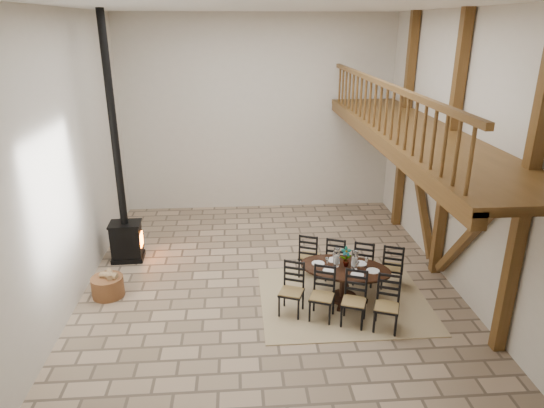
{
  "coord_description": "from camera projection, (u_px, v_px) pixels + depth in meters",
  "views": [
    {
      "loc": [
        -0.57,
        -8.49,
        4.74
      ],
      "look_at": [
        0.1,
        0.4,
        1.4
      ],
      "focal_mm": 32.0,
      "sensor_mm": 36.0,
      "label": 1
    }
  ],
  "objects": [
    {
      "name": "rug",
      "position": [
        343.0,
        299.0,
        8.84
      ],
      "size": [
        3.0,
        2.5,
        0.02
      ],
      "primitive_type": "cube",
      "color": "tan",
      "rests_on": "ground"
    },
    {
      "name": "dining_table",
      "position": [
        344.0,
        283.0,
        8.72
      ],
      "size": [
        2.5,
        2.39,
        1.04
      ],
      "rotation": [
        0.0,
        0.0,
        -0.37
      ],
      "color": "black",
      "rests_on": "ground"
    },
    {
      "name": "log_basket",
      "position": [
        108.0,
        286.0,
        8.91
      ],
      "size": [
        0.58,
        0.58,
        0.48
      ],
      "rotation": [
        0.0,
        0.0,
        0.04
      ],
      "color": "brown",
      "rests_on": "ground"
    },
    {
      "name": "ground",
      "position": [
        269.0,
        277.0,
        9.63
      ],
      "size": [
        8.0,
        8.0,
        0.0
      ],
      "primitive_type": "plane",
      "color": "tan",
      "rests_on": "ground"
    },
    {
      "name": "log_stack",
      "position": [
        101.0,
        289.0,
        8.91
      ],
      "size": [
        0.31,
        0.23,
        0.3
      ],
      "rotation": [
        0.0,
        0.0,
        -0.13
      ],
      "color": "tan",
      "rests_on": "ground"
    },
    {
      "name": "wood_stove",
      "position": [
        123.0,
        210.0,
        9.96
      ],
      "size": [
        0.67,
        0.53,
        5.0
      ],
      "rotation": [
        0.0,
        0.0,
        0.04
      ],
      "color": "black",
      "rests_on": "ground"
    },
    {
      "name": "room_shell",
      "position": [
        335.0,
        126.0,
        8.66
      ],
      "size": [
        7.02,
        8.02,
        5.01
      ],
      "color": "beige",
      "rests_on": "ground"
    }
  ]
}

